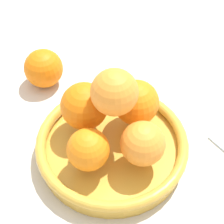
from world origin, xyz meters
The scene contains 4 objects.
ground_plane centered at (0.00, 0.00, 0.00)m, with size 4.00×4.00×0.00m, color beige.
fruit_bowl centered at (0.00, 0.00, 0.02)m, with size 0.26×0.26×0.04m.
orange_pile centered at (0.01, 0.01, 0.09)m, with size 0.18×0.18×0.13m.
stray_orange centered at (-0.03, 0.22, 0.04)m, with size 0.08×0.08×0.08m, color orange.
Camera 1 is at (-0.19, -0.33, 0.53)m, focal length 60.00 mm.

